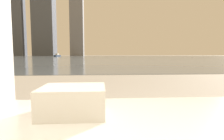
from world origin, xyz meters
TOP-DOWN VIEW (x-y plane):
  - towel_stack at (-0.19, 0.86)m, footprint 0.27×0.22m
  - harbor_water at (0.00, 62.00)m, footprint 180.00×110.00m
  - harbor_boat_1 at (-37.16, 74.65)m, footprint 2.61×4.50m
  - harbor_boat_2 at (-17.29, 70.85)m, footprint 2.30×3.52m
  - skyline_tower_0 at (-53.93, 118.00)m, footprint 9.24×6.63m
  - skyline_tower_1 at (-36.57, 118.00)m, footprint 13.08×10.90m
  - skyline_tower_2 at (-15.57, 118.00)m, footprint 8.47×8.17m

SIDE VIEW (x-z plane):
  - harbor_water at x=0.00m, z-range 0.00..0.01m
  - harbor_boat_2 at x=-17.29m, z-range -0.17..1.08m
  - harbor_boat_1 at x=-37.16m, z-range -0.23..1.37m
  - towel_stack at x=-0.19m, z-range 0.55..0.67m
  - skyline_tower_2 at x=-15.57m, z-range 0.00..42.17m
  - skyline_tower_0 at x=-53.93m, z-range 0.00..45.50m
  - skyline_tower_1 at x=-36.57m, z-range 0.00..54.28m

